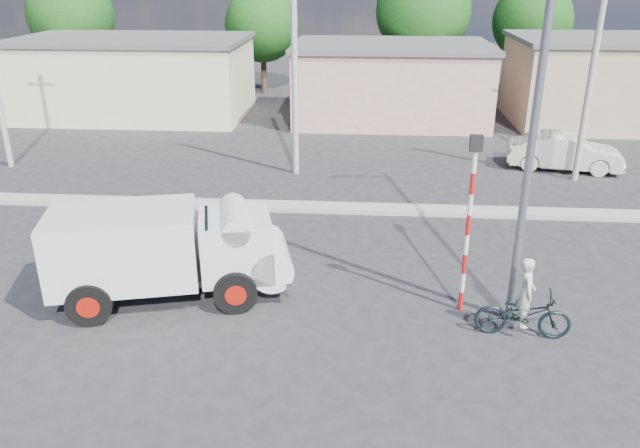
# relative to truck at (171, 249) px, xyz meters

# --- Properties ---
(ground_plane) EXTENTS (120.00, 120.00, 0.00)m
(ground_plane) POSITION_rel_truck_xyz_m (3.91, -1.62, -1.32)
(ground_plane) COLOR #272729
(ground_plane) RESTS_ON ground
(median) EXTENTS (40.00, 0.80, 0.16)m
(median) POSITION_rel_truck_xyz_m (3.91, 6.38, -1.24)
(median) COLOR #99968E
(median) RESTS_ON ground
(truck) EXTENTS (6.09, 3.41, 2.38)m
(truck) POSITION_rel_truck_xyz_m (0.00, 0.00, 0.00)
(truck) COLOR black
(truck) RESTS_ON ground
(bicycle) EXTENTS (2.16, 0.91, 1.11)m
(bicycle) POSITION_rel_truck_xyz_m (8.32, -1.17, -0.77)
(bicycle) COLOR black
(bicycle) RESTS_ON ground
(cyclist) EXTENTS (0.44, 0.63, 1.63)m
(cyclist) POSITION_rel_truck_xyz_m (8.32, -1.17, -0.50)
(cyclist) COLOR silver
(cyclist) RESTS_ON ground
(car_cream) EXTENTS (4.70, 2.34, 1.48)m
(car_cream) POSITION_rel_truck_xyz_m (12.79, 11.71, -0.58)
(car_cream) COLOR beige
(car_cream) RESTS_ON ground
(traffic_pole) EXTENTS (0.28, 0.18, 4.36)m
(traffic_pole) POSITION_rel_truck_xyz_m (7.11, -0.12, 1.28)
(traffic_pole) COLOR red
(traffic_pole) RESTS_ON ground
(streetlight) EXTENTS (2.34, 0.22, 9.00)m
(streetlight) POSITION_rel_truck_xyz_m (8.05, -0.42, 3.64)
(streetlight) COLOR slate
(streetlight) RESTS_ON ground
(building_row) EXTENTS (37.80, 7.30, 4.44)m
(building_row) POSITION_rel_truck_xyz_m (5.01, 20.38, 0.82)
(building_row) COLOR beige
(building_row) RESTS_ON ground
(tree_row) EXTENTS (43.62, 7.43, 8.42)m
(tree_row) POSITION_rel_truck_xyz_m (7.67, 26.83, 3.68)
(tree_row) COLOR #38281E
(tree_row) RESTS_ON ground
(utility_poles) EXTENTS (35.40, 0.24, 8.00)m
(utility_poles) POSITION_rel_truck_xyz_m (7.16, 10.38, 2.75)
(utility_poles) COLOR #99968E
(utility_poles) RESTS_ON ground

